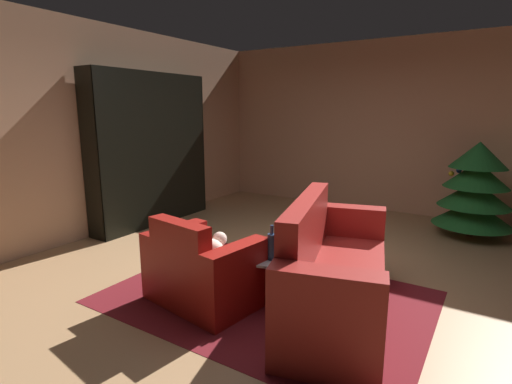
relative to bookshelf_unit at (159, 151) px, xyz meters
name	(u,v)px	position (x,y,z in m)	size (l,w,h in m)	color
ground_plane	(288,282)	(2.70, -0.94, -1.07)	(8.15, 8.15, 0.00)	#AB8056
wall_back	(386,127)	(2.70, 2.49, 0.33)	(5.95, 0.06, 2.80)	tan
wall_left	(91,132)	(-0.25, -0.94, 0.33)	(0.06, 6.91, 2.80)	tan
area_rug	(266,297)	(2.67, -1.33, -1.07)	(2.79, 1.98, 0.01)	maroon
bookshelf_unit	(159,151)	(0.00, 0.00, 0.00)	(0.35, 2.02, 2.20)	black
armchair_red	(202,271)	(2.24, -1.71, -0.78)	(1.05, 0.80, 0.79)	maroon
couch_red	(333,275)	(3.28, -1.27, -0.74)	(1.17, 2.00, 0.97)	maroon
coffee_table	(271,255)	(2.67, -1.26, -0.69)	(0.69, 0.69, 0.42)	black
book_stack_on_table	(270,247)	(2.66, -1.25, -0.62)	(0.20, 0.14, 0.07)	#3C458A
bottle_on_table	(272,246)	(2.78, -1.43, -0.53)	(0.07, 0.07, 0.31)	navy
decorated_tree	(475,189)	(4.11, 1.68, -0.43)	(1.00, 1.00, 1.28)	brown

